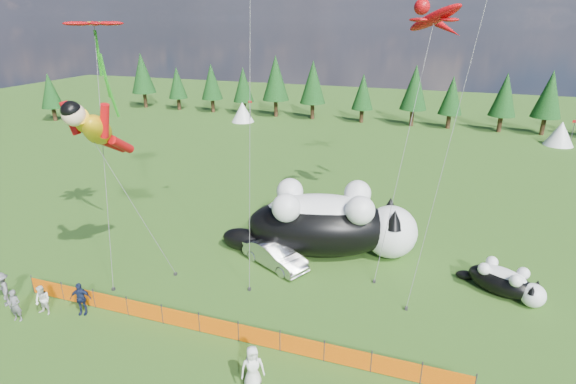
# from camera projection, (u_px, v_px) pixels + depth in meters

# --- Properties ---
(ground) EXTENTS (160.00, 160.00, 0.00)m
(ground) POSITION_uv_depth(u_px,v_px,m) (245.00, 301.00, 23.46)
(ground) COLOR #143C0B
(ground) RESTS_ON ground
(safety_fence) EXTENTS (22.06, 0.06, 1.10)m
(safety_fence) POSITION_uv_depth(u_px,v_px,m) (219.00, 328.00, 20.63)
(safety_fence) COLOR #262626
(safety_fence) RESTS_ON ground
(tree_line) EXTENTS (90.00, 4.00, 8.00)m
(tree_line) POSITION_uv_depth(u_px,v_px,m) (376.00, 95.00, 61.77)
(tree_line) COLOR black
(tree_line) RESTS_ON ground
(festival_tents) EXTENTS (50.00, 3.20, 2.80)m
(festival_tents) POSITION_uv_depth(u_px,v_px,m) (459.00, 127.00, 55.00)
(festival_tents) COLOR white
(festival_tents) RESTS_ON ground
(cat_large) EXTENTS (12.02, 6.31, 4.40)m
(cat_large) POSITION_uv_depth(u_px,v_px,m) (330.00, 223.00, 27.51)
(cat_large) COLOR black
(cat_large) RESTS_ON ground
(cat_small) EXTENTS (4.36, 3.03, 1.69)m
(cat_small) POSITION_uv_depth(u_px,v_px,m) (505.00, 281.00, 23.71)
(cat_small) COLOR black
(cat_small) RESTS_ON ground
(car) EXTENTS (4.59, 3.37, 1.44)m
(car) POSITION_uv_depth(u_px,v_px,m) (275.00, 255.00, 26.56)
(car) COLOR #B0B0B5
(car) RESTS_ON ground
(spectator_a) EXTENTS (0.67, 0.50, 1.67)m
(spectator_a) POSITION_uv_depth(u_px,v_px,m) (15.00, 306.00, 21.65)
(spectator_a) COLOR slate
(spectator_a) RESTS_ON ground
(spectator_b) EXTENTS (0.77, 0.46, 1.59)m
(spectator_b) POSITION_uv_depth(u_px,v_px,m) (43.00, 300.00, 22.12)
(spectator_b) COLOR white
(spectator_b) RESTS_ON ground
(spectator_c) EXTENTS (1.14, 0.85, 1.74)m
(spectator_c) POSITION_uv_depth(u_px,v_px,m) (81.00, 299.00, 22.13)
(spectator_c) COLOR #161F3D
(spectator_c) RESTS_ON ground
(spectator_d) EXTENTS (1.34, 1.15, 1.85)m
(spectator_d) POSITION_uv_depth(u_px,v_px,m) (3.00, 289.00, 22.80)
(spectator_d) COLOR slate
(spectator_d) RESTS_ON ground
(spectator_e) EXTENTS (1.12, 1.01, 1.93)m
(spectator_e) POSITION_uv_depth(u_px,v_px,m) (253.00, 368.00, 17.62)
(spectator_e) COLOR white
(spectator_e) RESTS_ON ground
(superhero_kite) EXTENTS (5.56, 5.67, 10.76)m
(superhero_kite) POSITION_uv_depth(u_px,v_px,m) (97.00, 130.00, 22.18)
(superhero_kite) COLOR #D8A00B
(superhero_kite) RESTS_ON ground
(gecko_kite) EXTENTS (6.58, 12.82, 16.72)m
(gecko_kite) POSITION_uv_depth(u_px,v_px,m) (434.00, 18.00, 28.10)
(gecko_kite) COLOR #B9090E
(gecko_kite) RESTS_ON ground
(flower_kite) EXTENTS (4.04, 5.89, 14.19)m
(flower_kite) POSITION_uv_depth(u_px,v_px,m) (94.00, 27.00, 23.86)
(flower_kite) COLOR #B9090E
(flower_kite) RESTS_ON ground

